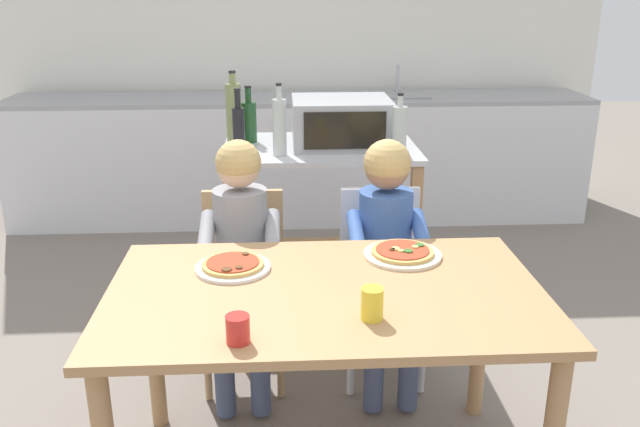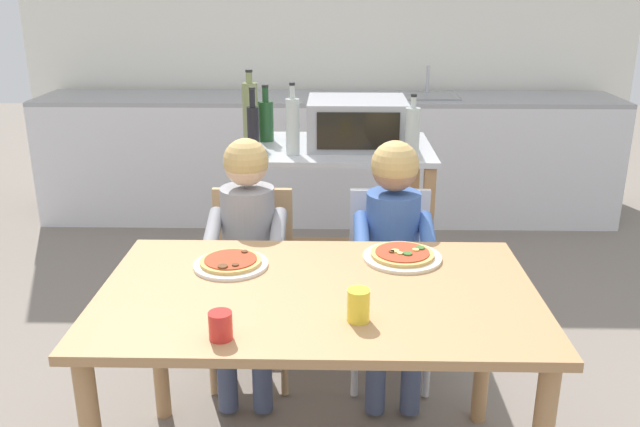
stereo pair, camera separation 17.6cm
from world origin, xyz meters
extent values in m
plane|color=slate|center=(0.00, 1.27, 0.00)|extent=(12.65, 12.65, 0.00)
cube|color=white|center=(0.00, 3.22, 1.35)|extent=(4.54, 0.12, 2.70)
cube|color=silver|center=(0.00, 2.81, 0.43)|extent=(4.09, 0.60, 0.86)
cube|color=#9E9EA3|center=(0.00, 2.81, 0.87)|extent=(4.09, 0.60, 0.03)
cube|color=gray|center=(0.72, 2.81, 0.89)|extent=(0.40, 0.33, 0.02)
cylinder|color=#B7BABF|center=(0.72, 2.93, 0.99)|extent=(0.02, 0.02, 0.20)
cube|color=#B7BABF|center=(0.05, 1.21, 0.90)|extent=(0.92, 0.63, 0.02)
cube|color=#AD7F51|center=(0.05, 1.21, 0.32)|extent=(0.85, 0.58, 0.02)
cube|color=#AD7F51|center=(-0.37, 0.94, 0.44)|extent=(0.05, 0.05, 0.89)
cube|color=#AD7F51|center=(0.47, 0.94, 0.44)|extent=(0.05, 0.05, 0.89)
cube|color=#AD7F51|center=(-0.37, 1.49, 0.44)|extent=(0.05, 0.05, 0.89)
cube|color=#AD7F51|center=(0.47, 1.49, 0.44)|extent=(0.05, 0.05, 0.89)
cube|color=#999BA0|center=(0.16, 1.23, 1.02)|extent=(0.46, 0.39, 0.22)
cube|color=black|center=(0.16, 1.03, 1.02)|extent=(0.37, 0.01, 0.17)
cylinder|color=black|center=(0.32, 1.03, 0.96)|extent=(0.02, 0.01, 0.02)
cylinder|color=#1E4723|center=(-0.29, 1.32, 1.01)|extent=(0.07, 0.07, 0.19)
cylinder|color=#1E4723|center=(-0.29, 1.32, 1.14)|extent=(0.03, 0.03, 0.07)
cylinder|color=black|center=(-0.29, 1.32, 1.18)|extent=(0.03, 0.03, 0.01)
cylinder|color=#ADB7B2|center=(0.39, 0.96, 1.03)|extent=(0.07, 0.07, 0.23)
cylinder|color=#ADB7B2|center=(0.39, 0.96, 1.17)|extent=(0.02, 0.02, 0.05)
cylinder|color=black|center=(0.39, 0.96, 1.20)|extent=(0.03, 0.03, 0.01)
cylinder|color=olive|center=(-0.35, 1.25, 1.06)|extent=(0.07, 0.07, 0.29)
cylinder|color=olive|center=(-0.35, 1.25, 1.23)|extent=(0.03, 0.03, 0.05)
cylinder|color=black|center=(-0.35, 1.25, 1.26)|extent=(0.03, 0.03, 0.01)
cylinder|color=#ADB7B2|center=(-0.14, 1.04, 1.04)|extent=(0.06, 0.06, 0.25)
cylinder|color=#ADB7B2|center=(-0.14, 1.04, 1.20)|extent=(0.02, 0.02, 0.06)
cylinder|color=black|center=(-0.14, 1.04, 1.23)|extent=(0.03, 0.03, 0.01)
cylinder|color=black|center=(-0.32, 1.11, 1.01)|extent=(0.06, 0.06, 0.20)
cylinder|color=black|center=(-0.32, 1.11, 1.16)|extent=(0.03, 0.03, 0.08)
cylinder|color=black|center=(-0.32, 1.11, 1.20)|extent=(0.03, 0.03, 0.01)
cube|color=#AD7F51|center=(0.00, 0.00, 0.72)|extent=(1.38, 0.83, 0.03)
cylinder|color=#AD7F51|center=(-0.63, 0.36, 0.35)|extent=(0.06, 0.06, 0.71)
cylinder|color=#AD7F51|center=(0.63, 0.36, 0.35)|extent=(0.06, 0.06, 0.71)
cube|color=tan|center=(-0.30, 0.65, 0.44)|extent=(0.36, 0.36, 0.04)
cube|color=tan|center=(-0.30, 0.81, 0.63)|extent=(0.34, 0.03, 0.38)
cylinder|color=tan|center=(-0.15, 0.50, 0.22)|extent=(0.03, 0.03, 0.42)
cylinder|color=tan|center=(-0.45, 0.50, 0.22)|extent=(0.03, 0.03, 0.42)
cylinder|color=tan|center=(-0.15, 0.80, 0.22)|extent=(0.03, 0.03, 0.42)
cylinder|color=tan|center=(-0.45, 0.80, 0.22)|extent=(0.03, 0.03, 0.42)
cube|color=silver|center=(0.29, 0.65, 0.44)|extent=(0.36, 0.36, 0.04)
cube|color=silver|center=(0.29, 0.81, 0.63)|extent=(0.34, 0.03, 0.38)
cylinder|color=silver|center=(0.44, 0.50, 0.22)|extent=(0.03, 0.03, 0.42)
cylinder|color=silver|center=(0.14, 0.50, 0.22)|extent=(0.03, 0.03, 0.42)
cylinder|color=silver|center=(0.44, 0.80, 0.22)|extent=(0.03, 0.03, 0.42)
cylinder|color=silver|center=(0.14, 0.80, 0.22)|extent=(0.03, 0.03, 0.42)
cube|color=#424C6B|center=(-0.23, 0.51, 0.48)|extent=(0.10, 0.30, 0.10)
cylinder|color=#424C6B|center=(-0.23, 0.38, 0.24)|extent=(0.08, 0.08, 0.44)
cube|color=#424C6B|center=(-0.37, 0.51, 0.48)|extent=(0.10, 0.30, 0.10)
cylinder|color=#424C6B|center=(-0.37, 0.38, 0.24)|extent=(0.08, 0.08, 0.44)
cylinder|color=gray|center=(-0.17, 0.55, 0.72)|extent=(0.06, 0.26, 0.15)
cylinder|color=gray|center=(-0.43, 0.55, 0.72)|extent=(0.06, 0.26, 0.15)
cylinder|color=gray|center=(-0.30, 0.65, 0.68)|extent=(0.22, 0.22, 0.39)
sphere|color=beige|center=(-0.30, 0.65, 0.97)|extent=(0.17, 0.17, 0.17)
sphere|color=tan|center=(-0.30, 0.65, 0.98)|extent=(0.18, 0.18, 0.18)
cube|color=#424C6B|center=(0.36, 0.51, 0.48)|extent=(0.10, 0.30, 0.10)
cylinder|color=#424C6B|center=(0.36, 0.38, 0.24)|extent=(0.08, 0.08, 0.44)
cube|color=#424C6B|center=(0.22, 0.51, 0.48)|extent=(0.10, 0.30, 0.10)
cylinder|color=#424C6B|center=(0.22, 0.38, 0.24)|extent=(0.08, 0.08, 0.44)
cylinder|color=#3D60A8|center=(0.42, 0.55, 0.71)|extent=(0.06, 0.26, 0.15)
cylinder|color=#3D60A8|center=(0.16, 0.55, 0.71)|extent=(0.06, 0.26, 0.15)
cylinder|color=#3D60A8|center=(0.29, 0.65, 0.67)|extent=(0.22, 0.22, 0.38)
sphere|color=#A37556|center=(0.29, 0.65, 0.96)|extent=(0.18, 0.18, 0.18)
sphere|color=tan|center=(0.29, 0.65, 0.97)|extent=(0.19, 0.19, 0.19)
cylinder|color=white|center=(-0.30, 0.17, 0.74)|extent=(0.25, 0.25, 0.01)
cylinder|color=tan|center=(-0.30, 0.17, 0.75)|extent=(0.21, 0.21, 0.01)
cylinder|color=#B23D23|center=(-0.30, 0.17, 0.76)|extent=(0.18, 0.18, 0.00)
cylinder|color=#563319|center=(-0.32, 0.11, 0.77)|extent=(0.03, 0.03, 0.01)
cylinder|color=#563319|center=(-0.26, 0.24, 0.77)|extent=(0.02, 0.02, 0.01)
cylinder|color=#563319|center=(-0.28, 0.12, 0.77)|extent=(0.02, 0.02, 0.01)
cylinder|color=beige|center=(0.29, 0.25, 0.74)|extent=(0.28, 0.28, 0.01)
cylinder|color=tan|center=(0.29, 0.25, 0.75)|extent=(0.22, 0.22, 0.01)
cylinder|color=#B23D23|center=(0.29, 0.25, 0.76)|extent=(0.19, 0.19, 0.00)
cylinder|color=#DBC666|center=(0.28, 0.23, 0.77)|extent=(0.02, 0.02, 0.01)
cylinder|color=#386628|center=(0.30, 0.23, 0.77)|extent=(0.03, 0.03, 0.01)
cylinder|color=#DBC666|center=(0.26, 0.25, 0.77)|extent=(0.03, 0.03, 0.01)
cylinder|color=#DBC666|center=(0.34, 0.26, 0.77)|extent=(0.02, 0.02, 0.01)
cylinder|color=#563319|center=(0.25, 0.25, 0.77)|extent=(0.02, 0.02, 0.01)
cylinder|color=#386628|center=(0.36, 0.28, 0.77)|extent=(0.03, 0.03, 0.01)
cylinder|color=red|center=(-0.26, -0.31, 0.78)|extent=(0.07, 0.07, 0.08)
cylinder|color=yellow|center=(0.12, -0.20, 0.78)|extent=(0.07, 0.07, 0.10)
camera|label=1|loc=(-0.13, -1.91, 1.66)|focal=37.53mm
camera|label=2|loc=(0.05, -1.91, 1.66)|focal=37.53mm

